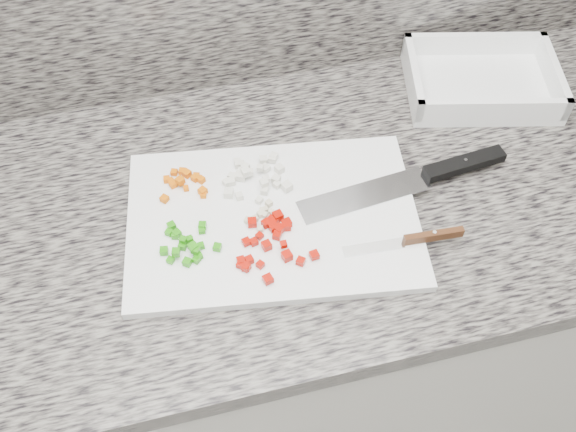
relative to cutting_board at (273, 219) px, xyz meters
name	(u,v)px	position (x,y,z in m)	size (l,w,h in m)	color
cabinet	(254,333)	(-0.04, 0.05, -0.48)	(3.92, 0.62, 0.86)	beige
countertop	(242,212)	(-0.04, 0.05, -0.03)	(3.96, 0.64, 0.04)	#6A655D
cutting_board	(273,219)	(0.00, 0.00, 0.00)	(0.46, 0.31, 0.02)	white
carrot_pile	(184,182)	(-0.13, 0.10, 0.01)	(0.08, 0.07, 0.02)	#D45D04
onion_pile	(255,175)	(-0.01, 0.08, 0.02)	(0.11, 0.10, 0.02)	silver
green_pepper_pile	(187,244)	(-0.14, -0.03, 0.02)	(0.09, 0.09, 0.02)	#23850C
red_pepper_pile	(270,241)	(-0.02, -0.05, 0.01)	(0.13, 0.12, 0.02)	#A30C02
garlic_pile	(262,215)	(-0.02, 0.00, 0.01)	(0.05, 0.06, 0.01)	beige
chef_knife	(431,174)	(0.27, 0.02, 0.01)	(0.37, 0.08, 0.02)	silver
paring_knife	(418,239)	(0.21, -0.10, 0.01)	(0.19, 0.03, 0.02)	silver
tray	(481,82)	(0.45, 0.21, 0.01)	(0.31, 0.25, 0.06)	white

